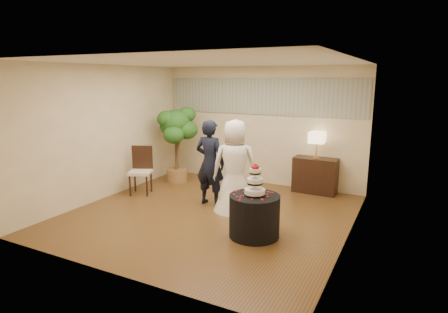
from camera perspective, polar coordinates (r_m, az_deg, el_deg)
The scene contains 15 objects.
floor at distance 7.17m, azimuth -2.20°, elevation -8.76°, with size 5.00×5.00×0.00m, color brown.
ceiling at distance 6.71m, azimuth -2.39°, elevation 14.22°, with size 5.00×5.00×0.00m, color white.
wall_back at distance 9.04m, azimuth 5.54°, elevation 4.68°, with size 5.00×0.06×2.80m, color beige.
wall_front at distance 4.83m, azimuth -17.03°, elevation -2.13°, with size 5.00×0.06×2.80m, color beige.
wall_left at distance 8.31m, azimuth -17.51°, elevation 3.55°, with size 0.06×5.00×2.80m, color beige.
wall_right at distance 6.00m, azimuth 18.99°, elevation 0.41°, with size 0.06×5.00×2.80m, color beige.
mural_border at distance 8.96m, azimuth 5.59°, elevation 9.11°, with size 4.90×0.02×0.85m, color #9BA194.
groom at distance 7.48m, azimuth -2.15°, elevation -0.94°, with size 0.63×0.42×1.73m, color black.
bride at distance 7.13m, azimuth 1.67°, elevation -1.40°, with size 0.87×0.83×1.78m, color white.
cake_table at distance 6.13m, azimuth 4.64°, elevation -9.00°, with size 0.82×0.82×0.69m, color black.
wedding_cake at distance 5.94m, azimuth 4.74°, elevation -3.51°, with size 0.33×0.33×0.53m, color white, non-canonical shape.
console at distance 8.60m, azimuth 13.71°, elevation -2.81°, with size 0.95×0.42×0.79m, color black.
table_lamp at distance 8.45m, azimuth 13.94°, elevation 1.70°, with size 0.32×0.32×0.58m, color beige, non-canonical shape.
ficus_tree at distance 9.21m, azimuth -7.27°, elevation 1.88°, with size 0.90×0.90×1.88m, color #275F1E, non-canonical shape.
side_chair at distance 8.42m, azimuth -12.65°, elevation -2.14°, with size 0.48×0.50×1.05m, color black, non-canonical shape.
Camera 1 is at (3.30, -5.84, 2.53)m, focal length 30.00 mm.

